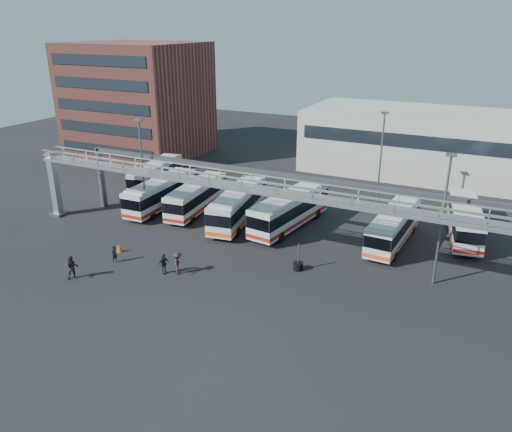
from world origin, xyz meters
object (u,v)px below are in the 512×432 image
at_px(bus_3, 238,204).
at_px(pedestrian_d, 164,264).
at_px(light_pole_left, 142,165).
at_px(bus_1, 161,192).
at_px(pedestrian_c, 178,263).
at_px(bus_2, 197,196).
at_px(light_pole_mid, 443,214).
at_px(bus_7, 465,219).
at_px(bus_0, 156,174).
at_px(pedestrian_a, 114,254).
at_px(tire_stack, 298,265).
at_px(bus_6, 394,226).
at_px(cone_left, 120,248).
at_px(cone_right, 118,248).
at_px(pedestrian_b, 72,268).
at_px(bus_4, 290,209).
at_px(light_pole_back, 381,155).

height_order(bus_3, pedestrian_d, bus_3).
height_order(light_pole_left, bus_1, light_pole_left).
bearing_deg(bus_3, pedestrian_c, -94.41).
relative_size(bus_1, bus_2, 1.03).
xyz_separation_m(light_pole_mid, bus_3, (-19.35, 4.47, -3.88)).
relative_size(bus_7, pedestrian_d, 6.35).
distance_m(bus_0, pedestrian_a, 19.94).
relative_size(bus_7, tire_stack, 4.70).
relative_size(bus_1, bus_7, 0.98).
relative_size(bus_6, pedestrian_d, 6.09).
bearing_deg(bus_1, pedestrian_c, -51.14).
relative_size(pedestrian_d, cone_left, 2.39).
relative_size(bus_6, cone_right, 15.20).
bearing_deg(pedestrian_b, pedestrian_c, -16.45).
bearing_deg(bus_4, tire_stack, -54.89).
height_order(bus_6, bus_7, bus_7).
height_order(light_pole_left, tire_stack, light_pole_left).
relative_size(pedestrian_a, pedestrian_b, 0.78).
distance_m(light_pole_left, light_pole_mid, 28.02).
height_order(pedestrian_a, tire_stack, tire_stack).
xyz_separation_m(bus_7, pedestrian_a, (-25.49, -18.44, -1.01)).
bearing_deg(bus_0, pedestrian_a, -73.91).
bearing_deg(pedestrian_c, cone_right, 52.04).
bearing_deg(cone_left, pedestrian_c, -9.13).
relative_size(light_pole_left, bus_6, 0.98).
bearing_deg(bus_2, bus_6, -3.46).
bearing_deg(light_pole_mid, bus_7, 83.67).
bearing_deg(cone_right, light_pole_left, 109.60).
height_order(bus_3, pedestrian_a, bus_3).
bearing_deg(light_pole_back, bus_1, -152.74).
height_order(bus_3, bus_7, bus_3).
bearing_deg(light_pole_back, bus_0, -168.42).
relative_size(light_pole_back, pedestrian_d, 5.99).
distance_m(light_pole_back, bus_6, 10.44).
height_order(bus_4, pedestrian_a, bus_4).
height_order(bus_1, bus_7, bus_7).
relative_size(pedestrian_b, pedestrian_c, 1.04).
height_order(bus_0, tire_stack, bus_0).
height_order(bus_7, pedestrian_d, bus_7).
relative_size(bus_3, pedestrian_c, 6.03).
bearing_deg(pedestrian_b, bus_3, 21.18).
xyz_separation_m(light_pole_mid, bus_0, (-33.32, 9.81, -4.02)).
xyz_separation_m(bus_0, pedestrian_c, (14.91, -17.16, -0.77)).
relative_size(bus_2, tire_stack, 4.50).
xyz_separation_m(pedestrian_a, pedestrian_c, (5.92, 0.61, 0.17)).
xyz_separation_m(light_pole_back, cone_left, (-17.29, -21.24, -5.37)).
height_order(cone_left, tire_stack, tire_stack).
height_order(pedestrian_a, pedestrian_b, pedestrian_b).
bearing_deg(pedestrian_a, bus_7, -44.14).
distance_m(bus_0, bus_7, 34.49).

